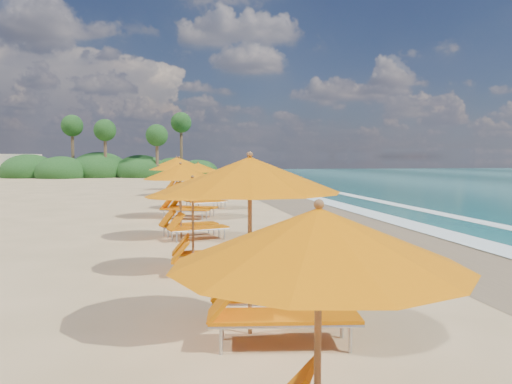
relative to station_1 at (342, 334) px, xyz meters
The scene contains 14 objects.
ground 15.07m from the station_1, 81.92° to the left, with size 160.00×160.00×0.00m, color tan.
wet_sand 16.12m from the station_1, 67.66° to the left, with size 4.00×160.00×0.01m, color #8A7352.
surf_foam 17.33m from the station_1, 59.35° to the left, with size 4.00×160.00×0.01m.
station_1 is the anchor object (origin of this frame).
station_2 3.53m from the station_1, 87.72° to the left, with size 3.02×2.86×2.57m.
station_3 7.57m from the station_1, 93.44° to the left, with size 2.32×2.15×2.10m.
station_4 12.18m from the station_1, 92.54° to the left, with size 2.90×2.81×2.33m.
station_5 17.48m from the station_1, 91.32° to the left, with size 3.28×3.25×2.51m.
station_6 21.14m from the station_1, 88.40° to the left, with size 2.85×2.78×2.25m.
station_7 26.28m from the station_1, 89.04° to the left, with size 2.58×2.43×2.23m.
station_8 29.45m from the station_1, 90.32° to the left, with size 3.17×3.09×2.51m.
station_9 35.14m from the station_1, 90.16° to the left, with size 2.58×2.42×2.27m.
treeline 60.89m from the station_1, 97.38° to the left, with size 25.80×8.80×9.74m.
beach_building 65.94m from the station_1, 107.55° to the left, with size 7.00×5.00×2.80m, color beige.
Camera 1 is at (-3.35, -18.24, 2.50)m, focal length 35.63 mm.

